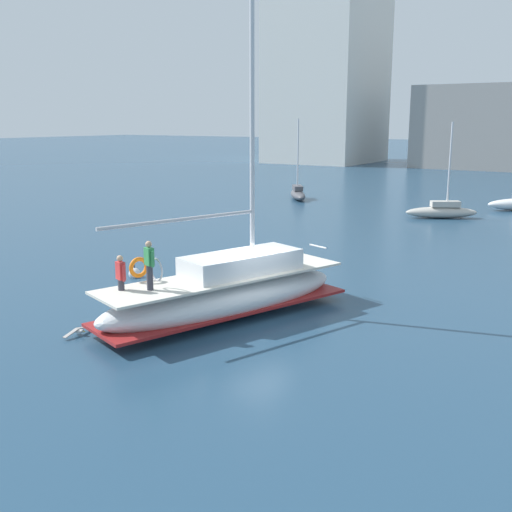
{
  "coord_description": "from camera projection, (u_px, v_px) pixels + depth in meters",
  "views": [
    {
      "loc": [
        10.97,
        -17.12,
        6.69
      ],
      "look_at": [
        -0.79,
        1.45,
        1.8
      ],
      "focal_mm": 42.87,
      "sensor_mm": 36.0,
      "label": 1
    }
  ],
  "objects": [
    {
      "name": "moored_catamaran",
      "position": [
        442.0,
        211.0,
        42.65
      ],
      "size": [
        4.84,
        3.53,
        6.6
      ],
      "color": "#B7B2A8",
      "rests_on": "ground"
    },
    {
      "name": "main_sailboat",
      "position": [
        227.0,
        292.0,
        21.11
      ],
      "size": [
        5.43,
        9.86,
        12.37
      ],
      "color": "silver",
      "rests_on": "ground"
    },
    {
      "name": "mooring_buoy",
      "position": [
        135.0,
        274.0,
        26.62
      ],
      "size": [
        0.52,
        0.52,
        0.86
      ],
      "color": "silver",
      "rests_on": "ground"
    },
    {
      "name": "moored_sloop_far",
      "position": [
        298.0,
        193.0,
        52.88
      ],
      "size": [
        3.69,
        4.47,
        6.83
      ],
      "color": "#4C4C51",
      "rests_on": "ground"
    },
    {
      "name": "seagull",
      "position": [
        78.0,
        331.0,
        19.45
      ],
      "size": [
        0.47,
        1.2,
        0.18
      ],
      "color": "silver",
      "rests_on": "ground"
    },
    {
      "name": "ground_plane",
      "position": [
        253.0,
        317.0,
        21.3
      ],
      "size": [
        400.0,
        400.0,
        0.0
      ],
      "primitive_type": "plane",
      "color": "navy"
    }
  ]
}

